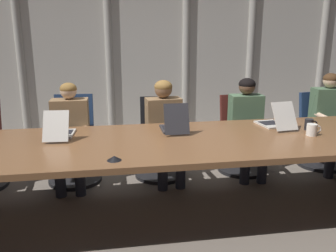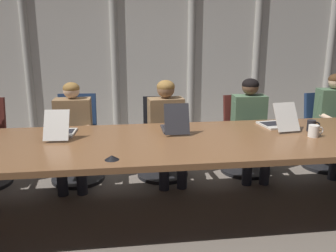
{
  "view_description": "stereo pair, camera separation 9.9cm",
  "coord_description": "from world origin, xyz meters",
  "views": [
    {
      "loc": [
        -0.58,
        -2.98,
        1.66
      ],
      "look_at": [
        -0.07,
        0.11,
        0.84
      ],
      "focal_mm": 38.39,
      "sensor_mm": 36.0,
      "label": 1
    },
    {
      "loc": [
        -0.48,
        -3.0,
        1.66
      ],
      "look_at": [
        -0.07,
        0.11,
        0.84
      ],
      "focal_mm": 38.39,
      "sensor_mm": 36.0,
      "label": 2
    }
  ],
  "objects": [
    {
      "name": "ground_plane",
      "position": [
        0.0,
        0.0,
        0.0
      ],
      "size": [
        14.16,
        14.16,
        0.0
      ],
      "primitive_type": "plane",
      "color": "#6B6056"
    },
    {
      "name": "conference_table",
      "position": [
        0.0,
        0.0,
        0.61
      ],
      "size": [
        4.81,
        1.23,
        0.74
      ],
      "color": "brown",
      "rests_on": "ground_plane"
    },
    {
      "name": "curtain_backdrop",
      "position": [
        0.0,
        2.74,
        1.59
      ],
      "size": [
        7.08,
        0.17,
        3.18
      ],
      "color": "beige",
      "rests_on": "ground_plane"
    },
    {
      "name": "laptop_left_mid",
      "position": [
        -1.03,
        0.26,
        0.79
      ],
      "size": [
        0.25,
        0.45,
        0.26
      ],
      "rotation": [
        0.0,
        0.0,
        1.5
      ],
      "color": "beige",
      "rests_on": "conference_table"
    },
    {
      "name": "laptop_center",
      "position": [
        0.02,
        0.27,
        0.79
      ],
      "size": [
        0.23,
        0.4,
        0.29
      ],
      "rotation": [
        0.0,
        0.0,
        1.57
      ],
      "color": "#2D2D33",
      "rests_on": "conference_table"
    },
    {
      "name": "laptop_right_mid",
      "position": [
        1.05,
        0.28,
        0.79
      ],
      "size": [
        0.28,
        0.47,
        0.27
      ],
      "rotation": [
        0.0,
        0.0,
        1.69
      ],
      "color": "beige",
      "rests_on": "conference_table"
    },
    {
      "name": "office_chair_left_mid",
      "position": [
        -1.0,
        1.04,
        0.36
      ],
      "size": [
        0.6,
        0.6,
        0.97
      ],
      "rotation": [
        0.0,
        0.0,
        -1.63
      ],
      "color": "navy",
      "rests_on": "ground_plane"
    },
    {
      "name": "office_chair_center",
      "position": [
        -0.01,
        1.04,
        0.35
      ],
      "size": [
        0.6,
        0.6,
        0.92
      ],
      "rotation": [
        0.0,
        0.0,
        -1.62
      ],
      "color": "black",
      "rests_on": "ground_plane"
    },
    {
      "name": "office_chair_right_mid",
      "position": [
        1.0,
        1.04,
        0.34
      ],
      "size": [
        0.6,
        0.6,
        0.91
      ],
      "rotation": [
        0.0,
        0.0,
        -1.48
      ],
      "color": "#511E19",
      "rests_on": "ground_plane"
    },
    {
      "name": "office_chair_right_end",
      "position": [
        2.06,
        1.04,
        0.35
      ],
      "size": [
        0.6,
        0.61,
        0.92
      ],
      "rotation": [
        0.0,
        0.0,
        -1.42
      ],
      "color": "navy",
      "rests_on": "ground_plane"
    },
    {
      "name": "person_left_mid",
      "position": [
        -1.01,
        0.88,
        0.64
      ],
      "size": [
        0.41,
        0.55,
        1.14
      ],
      "rotation": [
        0.0,
        0.0,
        -1.58
      ],
      "color": "olive",
      "rests_on": "ground_plane"
    },
    {
      "name": "person_center",
      "position": [
        0.03,
        0.88,
        0.66
      ],
      "size": [
        0.43,
        0.57,
        1.14
      ],
      "rotation": [
        0.0,
        0.0,
        -1.49
      ],
      "color": "olive",
      "rests_on": "ground_plane"
    },
    {
      "name": "person_right_mid",
      "position": [
        1.0,
        0.88,
        0.65
      ],
      "size": [
        0.41,
        0.56,
        1.14
      ],
      "rotation": [
        0.0,
        0.0,
        -1.63
      ],
      "color": "#4C6B4C",
      "rests_on": "ground_plane"
    },
    {
      "name": "person_right_end",
      "position": [
        2.06,
        0.88,
        0.66
      ],
      "size": [
        0.43,
        0.57,
        1.18
      ],
      "rotation": [
        0.0,
        0.0,
        -1.67
      ],
      "color": "#4C6B4C",
      "rests_on": "ground_plane"
    },
    {
      "name": "coffee_mug_near",
      "position": [
        1.32,
        0.11,
        0.79
      ],
      "size": [
        0.13,
        0.08,
        0.11
      ],
      "color": "black",
      "rests_on": "conference_table"
    },
    {
      "name": "coffee_mug_far",
      "position": [
        1.24,
        -0.07,
        0.79
      ],
      "size": [
        0.14,
        0.09,
        0.11
      ],
      "color": "white",
      "rests_on": "conference_table"
    },
    {
      "name": "conference_mic_left_side",
      "position": [
        -0.56,
        -0.44,
        0.76
      ],
      "size": [
        0.11,
        0.11,
        0.03
      ],
      "primitive_type": "cone",
      "color": "black",
      "rests_on": "conference_table"
    }
  ]
}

